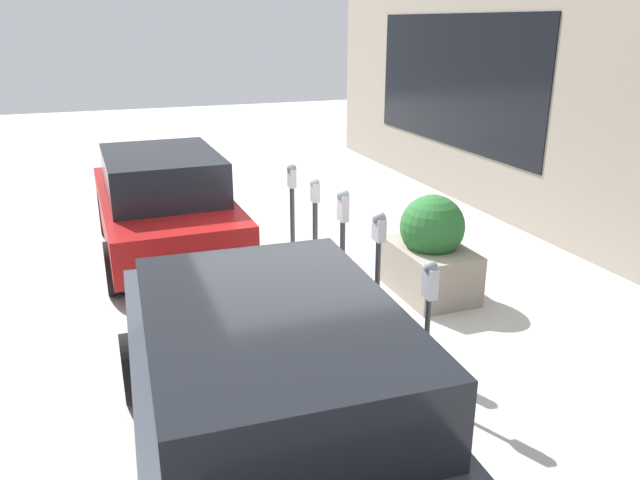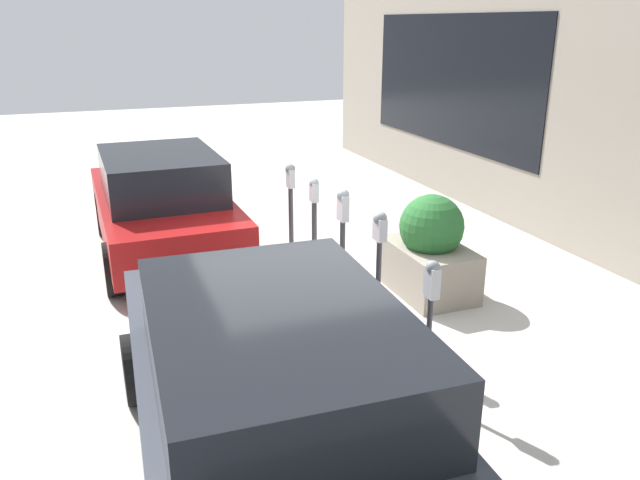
{
  "view_description": "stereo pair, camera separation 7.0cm",
  "coord_description": "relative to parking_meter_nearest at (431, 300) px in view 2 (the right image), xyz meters",
  "views": [
    {
      "loc": [
        -6.43,
        2.25,
        3.33
      ],
      "look_at": [
        0.0,
        -0.12,
        0.92
      ],
      "focal_mm": 35.0,
      "sensor_mm": 36.0,
      "label": 1
    },
    {
      "loc": [
        -6.41,
        2.31,
        3.33
      ],
      "look_at": [
        0.0,
        -0.12,
        0.92
      ],
      "focal_mm": 35.0,
      "sensor_mm": 36.0,
      "label": 2
    }
  ],
  "objects": [
    {
      "name": "parking_meter_middle",
      "position": [
        2.01,
        0.01,
        0.07
      ],
      "size": [
        0.17,
        0.15,
        1.52
      ],
      "color": "#38383D",
      "rests_on": "ground_plane"
    },
    {
      "name": "parked_car_front",
      "position": [
        -0.6,
        1.64,
        -0.21
      ],
      "size": [
        4.76,
        2.07,
        1.53
      ],
      "rotation": [
        0.0,
        0.0,
        -0.04
      ],
      "color": "#383D47",
      "rests_on": "ground_plane"
    },
    {
      "name": "parking_meter_nearest",
      "position": [
        0.0,
        0.0,
        0.0
      ],
      "size": [
        0.15,
        0.13,
        1.37
      ],
      "color": "#38383D",
      "rests_on": "ground_plane"
    },
    {
      "name": "parked_car_middle",
      "position": [
        4.72,
        1.75,
        -0.18
      ],
      "size": [
        4.22,
        1.84,
        1.57
      ],
      "rotation": [
        0.0,
        0.0,
        0.02
      ],
      "color": "maroon",
      "rests_on": "ground_plane"
    },
    {
      "name": "parking_meter_farthest",
      "position": [
        4.1,
        -0.04,
        -0.06
      ],
      "size": [
        0.17,
        0.15,
        1.38
      ],
      "color": "#38383D",
      "rests_on": "ground_plane"
    },
    {
      "name": "ground_plane",
      "position": [
        2.05,
        0.4,
        -1.0
      ],
      "size": [
        40.0,
        40.0,
        0.0
      ],
      "primitive_type": "plane",
      "color": "beige"
    },
    {
      "name": "curb_strip",
      "position": [
        2.05,
        0.48,
        -0.98
      ],
      "size": [
        19.0,
        0.16,
        0.04
      ],
      "color": "gray",
      "rests_on": "ground_plane"
    },
    {
      "name": "parking_meter_second",
      "position": [
        0.98,
        0.04,
        0.11
      ],
      "size": [
        0.16,
        0.14,
        1.55
      ],
      "color": "#38383D",
      "rests_on": "ground_plane"
    },
    {
      "name": "parking_meter_fourth",
      "position": [
        3.09,
        -0.04,
        -0.11
      ],
      "size": [
        0.14,
        0.12,
        1.39
      ],
      "color": "#38383D",
      "rests_on": "ground_plane"
    },
    {
      "name": "planter_box",
      "position": [
        2.09,
        -1.24,
        -0.42
      ],
      "size": [
        1.25,
        0.83,
        1.31
      ],
      "color": "gray",
      "rests_on": "ground_plane"
    },
    {
      "name": "building_facade",
      "position": [
        2.05,
        -4.07,
        1.05
      ],
      "size": [
        19.0,
        0.17,
        4.09
      ],
      "color": "#9E9384",
      "rests_on": "ground_plane"
    }
  ]
}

